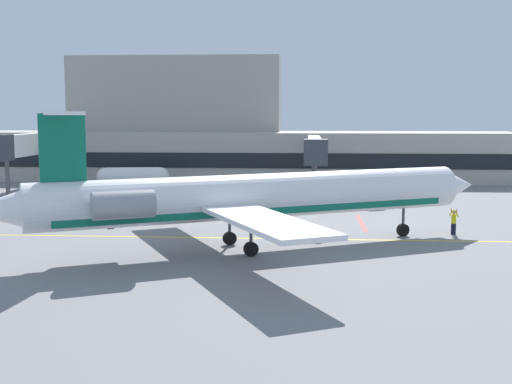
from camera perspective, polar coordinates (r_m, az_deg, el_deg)
ground at (r=42.72m, az=-1.06°, el=-5.11°), size 120.00×120.00×0.11m
terminal_building at (r=88.52m, az=-3.44°, el=4.79°), size 73.53×11.76×16.33m
jet_bridge_west at (r=72.98m, az=5.11°, el=3.70°), size 2.40×16.12×6.19m
jet_bridge_east at (r=78.30m, az=-19.13°, el=3.87°), size 2.40×18.03×6.62m
regional_jet at (r=42.31m, az=-0.37°, el=-0.44°), size 32.45×24.24×8.90m
baggage_tug at (r=63.19m, az=9.37°, el=-0.43°), size 3.20×4.14×1.89m
pushback_tractor at (r=63.64m, az=0.21°, el=-0.31°), size 4.38×3.55×1.82m
belt_loader at (r=56.79m, az=-6.91°, el=-1.12°), size 2.63×4.43×2.10m
fuel_tank at (r=78.06m, az=-10.61°, el=1.32°), size 8.41×3.06×2.51m
marshaller at (r=49.97m, az=16.77°, el=-2.45°), size 0.68×0.62×1.91m
safety_cone_alpha at (r=51.63m, az=-12.48°, el=-2.84°), size 0.47×0.47×0.55m
safety_cone_bravo at (r=45.05m, az=5.39°, el=-4.12°), size 0.47×0.47×0.55m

